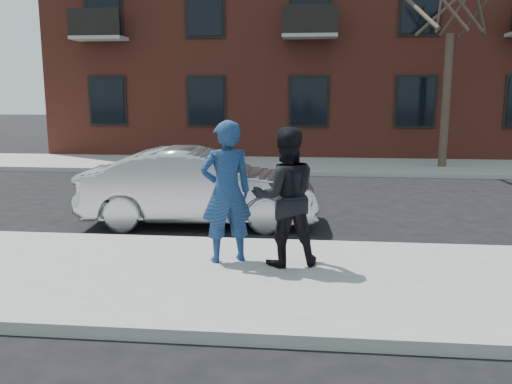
# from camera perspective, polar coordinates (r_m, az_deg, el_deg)

# --- Properties ---
(ground) EXTENTS (100.00, 100.00, 0.00)m
(ground) POSITION_cam_1_polar(r_m,az_deg,el_deg) (7.58, 3.54, -9.35)
(ground) COLOR black
(ground) RESTS_ON ground
(near_sidewalk) EXTENTS (50.00, 3.50, 0.15)m
(near_sidewalk) POSITION_cam_1_polar(r_m,az_deg,el_deg) (7.32, 3.46, -9.46)
(near_sidewalk) COLOR gray
(near_sidewalk) RESTS_ON ground
(near_curb) EXTENTS (50.00, 0.10, 0.15)m
(near_curb) POSITION_cam_1_polar(r_m,az_deg,el_deg) (9.03, 3.98, -5.55)
(near_curb) COLOR #999691
(near_curb) RESTS_ON ground
(far_sidewalk) EXTENTS (50.00, 3.50, 0.15)m
(far_sidewalk) POSITION_cam_1_polar(r_m,az_deg,el_deg) (18.54, 5.09, 2.79)
(far_sidewalk) COLOR gray
(far_sidewalk) RESTS_ON ground
(far_curb) EXTENTS (50.00, 0.10, 0.15)m
(far_curb) POSITION_cam_1_polar(r_m,az_deg,el_deg) (16.76, 4.98, 1.96)
(far_curb) COLOR #999691
(far_curb) RESTS_ON ground
(apartment_building) EXTENTS (24.30, 10.30, 12.30)m
(apartment_building) POSITION_cam_1_polar(r_m,az_deg,el_deg) (25.43, 10.38, 18.52)
(apartment_building) COLOR maroon
(apartment_building) RESTS_ON ground
(silver_sedan) EXTENTS (4.60, 1.88, 1.48)m
(silver_sedan) POSITION_cam_1_polar(r_m,az_deg,el_deg) (10.56, -5.92, 0.51)
(silver_sedan) COLOR #B7BABF
(silver_sedan) RESTS_ON ground
(man_hoodie) EXTENTS (0.87, 0.74, 2.04)m
(man_hoodie) POSITION_cam_1_polar(r_m,az_deg,el_deg) (7.71, -3.15, 0.01)
(man_hoodie) COLOR navy
(man_hoodie) RESTS_ON near_sidewalk
(man_peacoat) EXTENTS (1.10, 0.96, 1.95)m
(man_peacoat) POSITION_cam_1_polar(r_m,az_deg,el_deg) (7.57, 3.09, -0.53)
(man_peacoat) COLOR black
(man_peacoat) RESTS_ON near_sidewalk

